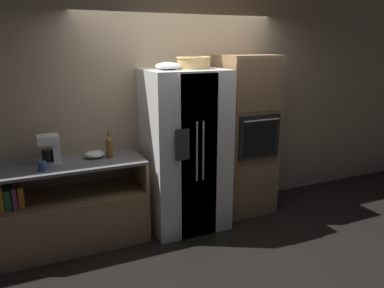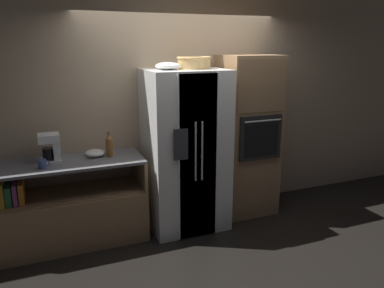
{
  "view_description": "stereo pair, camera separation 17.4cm",
  "coord_description": "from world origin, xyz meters",
  "px_view_note": "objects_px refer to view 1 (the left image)",
  "views": [
    {
      "loc": [
        -1.76,
        -3.83,
        2.15
      ],
      "look_at": [
        -0.05,
        -0.03,
        1.03
      ],
      "focal_mm": 35.0,
      "sensor_mm": 36.0,
      "label": 1
    },
    {
      "loc": [
        -1.6,
        -3.9,
        2.15
      ],
      "look_at": [
        -0.05,
        -0.03,
        1.03
      ],
      "focal_mm": 35.0,
      "sensor_mm": 36.0,
      "label": 2
    }
  ],
  "objects_px": {
    "mug": "(43,166)",
    "mixing_bowl": "(95,154)",
    "wicker_basket": "(193,62)",
    "refrigerator": "(185,150)",
    "fruit_bowl": "(168,66)",
    "bottle_tall": "(109,146)",
    "wall_oven": "(245,135)",
    "coffee_maker": "(51,148)"
  },
  "relations": [
    {
      "from": "wicker_basket",
      "to": "coffee_maker",
      "type": "bearing_deg",
      "value": 176.81
    },
    {
      "from": "wall_oven",
      "to": "mug",
      "type": "xyz_separation_m",
      "value": [
        -2.45,
        -0.16,
        -0.03
      ]
    },
    {
      "from": "mug",
      "to": "mixing_bowl",
      "type": "relative_size",
      "value": 0.52
    },
    {
      "from": "refrigerator",
      "to": "coffee_maker",
      "type": "xyz_separation_m",
      "value": [
        -1.46,
        0.13,
        0.16
      ]
    },
    {
      "from": "bottle_tall",
      "to": "mixing_bowl",
      "type": "bearing_deg",
      "value": 157.25
    },
    {
      "from": "bottle_tall",
      "to": "mug",
      "type": "height_order",
      "value": "bottle_tall"
    },
    {
      "from": "mug",
      "to": "mixing_bowl",
      "type": "bearing_deg",
      "value": 22.56
    },
    {
      "from": "bottle_tall",
      "to": "mixing_bowl",
      "type": "distance_m",
      "value": 0.19
    },
    {
      "from": "wall_oven",
      "to": "wicker_basket",
      "type": "distance_m",
      "value": 1.2
    },
    {
      "from": "wicker_basket",
      "to": "mug",
      "type": "xyz_separation_m",
      "value": [
        -1.69,
        -0.12,
        -0.97
      ]
    },
    {
      "from": "refrigerator",
      "to": "fruit_bowl",
      "type": "xyz_separation_m",
      "value": [
        -0.21,
        -0.02,
        0.98
      ]
    },
    {
      "from": "wall_oven",
      "to": "bottle_tall",
      "type": "xyz_separation_m",
      "value": [
        -1.75,
        0.01,
        0.05
      ]
    },
    {
      "from": "wicker_basket",
      "to": "mug",
      "type": "bearing_deg",
      "value": -176.05
    },
    {
      "from": "wicker_basket",
      "to": "mixing_bowl",
      "type": "distance_m",
      "value": 1.51
    },
    {
      "from": "wicker_basket",
      "to": "fruit_bowl",
      "type": "height_order",
      "value": "wicker_basket"
    },
    {
      "from": "fruit_bowl",
      "to": "refrigerator",
      "type": "bearing_deg",
      "value": 6.34
    },
    {
      "from": "fruit_bowl",
      "to": "mixing_bowl",
      "type": "distance_m",
      "value": 1.26
    },
    {
      "from": "refrigerator",
      "to": "wall_oven",
      "type": "distance_m",
      "value": 0.89
    },
    {
      "from": "wall_oven",
      "to": "mixing_bowl",
      "type": "bearing_deg",
      "value": 177.88
    },
    {
      "from": "wall_oven",
      "to": "bottle_tall",
      "type": "bearing_deg",
      "value": 179.79
    },
    {
      "from": "refrigerator",
      "to": "mixing_bowl",
      "type": "xyz_separation_m",
      "value": [
        -1.02,
        0.15,
        0.04
      ]
    },
    {
      "from": "refrigerator",
      "to": "fruit_bowl",
      "type": "height_order",
      "value": "fruit_bowl"
    },
    {
      "from": "wall_oven",
      "to": "mixing_bowl",
      "type": "distance_m",
      "value": 1.9
    },
    {
      "from": "coffee_maker",
      "to": "refrigerator",
      "type": "bearing_deg",
      "value": -5.15
    },
    {
      "from": "wicker_basket",
      "to": "fruit_bowl",
      "type": "bearing_deg",
      "value": -168.66
    },
    {
      "from": "wall_oven",
      "to": "bottle_tall",
      "type": "relative_size",
      "value": 7.22
    },
    {
      "from": "mug",
      "to": "mixing_bowl",
      "type": "xyz_separation_m",
      "value": [
        0.55,
        0.23,
        -0.01
      ]
    },
    {
      "from": "fruit_bowl",
      "to": "mug",
      "type": "xyz_separation_m",
      "value": [
        -1.36,
        -0.05,
        -0.94
      ]
    },
    {
      "from": "mug",
      "to": "wall_oven",
      "type": "bearing_deg",
      "value": 3.68
    },
    {
      "from": "mixing_bowl",
      "to": "fruit_bowl",
      "type": "bearing_deg",
      "value": -12.32
    },
    {
      "from": "refrigerator",
      "to": "mixing_bowl",
      "type": "distance_m",
      "value": 1.03
    },
    {
      "from": "mixing_bowl",
      "to": "coffee_maker",
      "type": "height_order",
      "value": "coffee_maker"
    },
    {
      "from": "wall_oven",
      "to": "coffee_maker",
      "type": "relative_size",
      "value": 6.74
    },
    {
      "from": "fruit_bowl",
      "to": "wicker_basket",
      "type": "bearing_deg",
      "value": 11.34
    },
    {
      "from": "refrigerator",
      "to": "bottle_tall",
      "type": "height_order",
      "value": "refrigerator"
    },
    {
      "from": "wall_oven",
      "to": "coffee_maker",
      "type": "distance_m",
      "value": 2.35
    },
    {
      "from": "fruit_bowl",
      "to": "mug",
      "type": "distance_m",
      "value": 1.65
    },
    {
      "from": "refrigerator",
      "to": "bottle_tall",
      "type": "bearing_deg",
      "value": 174.05
    },
    {
      "from": "mug",
      "to": "bottle_tall",
      "type": "bearing_deg",
      "value": 13.18
    },
    {
      "from": "fruit_bowl",
      "to": "coffee_maker",
      "type": "xyz_separation_m",
      "value": [
        -1.26,
        0.16,
        -0.82
      ]
    },
    {
      "from": "bottle_tall",
      "to": "mug",
      "type": "distance_m",
      "value": 0.72
    },
    {
      "from": "fruit_bowl",
      "to": "mug",
      "type": "bearing_deg",
      "value": -177.88
    }
  ]
}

